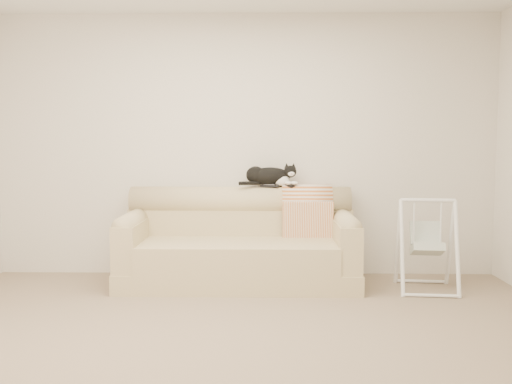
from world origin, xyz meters
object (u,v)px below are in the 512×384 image
sofa (239,246)px  remote_a (270,186)px  baby_swing (427,244)px  tuxedo_cat (270,176)px  remote_b (287,186)px

sofa → remote_a: (0.29, 0.22, 0.56)m
sofa → baby_swing: bearing=-8.2°
sofa → tuxedo_cat: bearing=40.3°
sofa → remote_a: remote_a is taller
remote_b → tuxedo_cat: (-0.17, 0.02, 0.10)m
sofa → remote_b: bearing=26.3°
remote_b → tuxedo_cat: tuxedo_cat is taller
sofa → baby_swing: (1.70, -0.25, 0.07)m
remote_a → remote_b: size_ratio=1.16×
sofa → remote_a: bearing=37.8°
remote_a → tuxedo_cat: 0.10m
tuxedo_cat → baby_swing: tuxedo_cat is taller
sofa → tuxedo_cat: size_ratio=3.80×
tuxedo_cat → baby_swing: 1.61m
remote_b → baby_swing: size_ratio=0.19×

